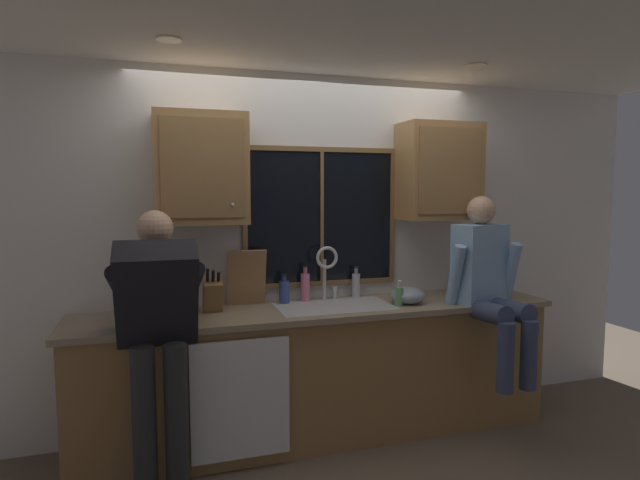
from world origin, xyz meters
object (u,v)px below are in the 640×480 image
object	(u,v)px
person_sitting_on_counter	(488,279)
bottle_green_glass	(284,291)
mixing_bowl	(407,295)
person_standing	(158,323)
cutting_board	(247,278)
bottle_tall_clear	(305,286)
bottle_amber_small	(356,285)
knife_block	(213,296)
soap_dispenser	(399,296)

from	to	relation	value
person_sitting_on_counter	bottle_green_glass	bearing A→B (deg)	161.01
bottle_green_glass	mixing_bowl	bearing A→B (deg)	-17.07
person_standing	bottle_green_glass	size ratio (longest dim) A/B	7.72
person_standing	bottle_green_glass	xyz separation A→B (m)	(0.86, 0.54, 0.03)
cutting_board	person_sitting_on_counter	bearing A→B (deg)	-16.46
mixing_bowl	cutting_board	bearing A→B (deg)	166.26
person_standing	bottle_green_glass	distance (m)	1.02
bottle_tall_clear	bottle_amber_small	distance (m)	0.40
person_standing	person_sitting_on_counter	bearing A→B (deg)	1.87
cutting_board	bottle_green_glass	world-z (taller)	cutting_board
cutting_board	bottle_green_glass	distance (m)	0.29
knife_block	bottle_green_glass	xyz separation A→B (m)	(0.51, 0.12, -0.02)
person_standing	bottle_amber_small	xyz separation A→B (m)	(1.42, 0.57, 0.04)
cutting_board	bottle_tall_clear	bearing A→B (deg)	2.30
knife_block	bottle_amber_small	world-z (taller)	knife_block
person_sitting_on_counter	person_standing	bearing A→B (deg)	-178.13
knife_block	soap_dispenser	bearing A→B (deg)	-8.83
mixing_bowl	bottle_amber_small	distance (m)	0.40
mixing_bowl	bottle_green_glass	bearing A→B (deg)	162.93
person_sitting_on_counter	bottle_tall_clear	xyz separation A→B (m)	(-1.19, 0.50, -0.08)
person_standing	mixing_bowl	world-z (taller)	person_standing
person_sitting_on_counter	cutting_board	world-z (taller)	person_sitting_on_counter
person_standing	bottle_amber_small	bearing A→B (deg)	21.89
mixing_bowl	bottle_amber_small	xyz separation A→B (m)	(-0.28, 0.29, 0.04)
cutting_board	knife_block	bearing A→B (deg)	-152.59
mixing_bowl	bottle_amber_small	world-z (taller)	bottle_amber_small
bottle_green_glass	person_sitting_on_counter	bearing A→B (deg)	-18.99
person_sitting_on_counter	mixing_bowl	bearing A→B (deg)	158.00
person_sitting_on_counter	knife_block	size ratio (longest dim) A/B	3.92
bottle_amber_small	mixing_bowl	bearing A→B (deg)	-46.27
person_standing	person_sitting_on_counter	world-z (taller)	person_sitting_on_counter
knife_block	bottle_amber_small	distance (m)	1.08
bottle_green_glass	bottle_tall_clear	size ratio (longest dim) A/B	0.80
bottle_green_glass	bottle_amber_small	bearing A→B (deg)	3.33
person_standing	cutting_board	world-z (taller)	person_standing
soap_dispenser	bottle_amber_small	bearing A→B (deg)	118.21
soap_dispenser	person_standing	bearing A→B (deg)	-171.95
knife_block	soap_dispenser	xyz separation A→B (m)	(1.26, -0.20, -0.04)
bottle_tall_clear	person_standing	bearing A→B (deg)	-151.01
bottle_tall_clear	bottle_green_glass	bearing A→B (deg)	-169.82
person_standing	soap_dispenser	distance (m)	1.62
person_standing	bottle_tall_clear	bearing A→B (deg)	28.99
mixing_bowl	soap_dispenser	world-z (taller)	soap_dispenser
knife_block	bottle_amber_small	bearing A→B (deg)	7.89
knife_block	cutting_board	distance (m)	0.29
person_sitting_on_counter	soap_dispenser	size ratio (longest dim) A/B	6.96
person_standing	knife_block	distance (m)	0.55
bottle_green_glass	bottle_amber_small	distance (m)	0.56
person_sitting_on_counter	mixing_bowl	distance (m)	0.57
knife_block	soap_dispenser	distance (m)	1.27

